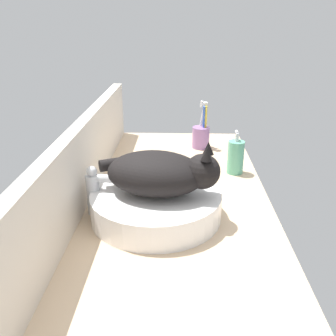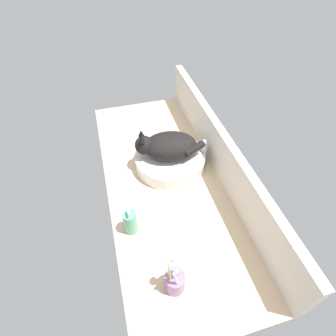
% 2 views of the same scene
% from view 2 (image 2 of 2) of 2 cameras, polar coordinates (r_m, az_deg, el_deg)
% --- Properties ---
extents(ground_plane, '(1.34, 0.56, 0.04)m').
position_cam_2_polar(ground_plane, '(1.25, -0.37, -3.25)').
color(ground_plane, '#D1B28E').
extents(backsplash_panel, '(1.34, 0.04, 0.22)m').
position_cam_2_polar(backsplash_panel, '(1.23, 11.37, 3.21)').
color(backsplash_panel, silver).
rests_on(backsplash_panel, ground_plane).
extents(sink_basin, '(0.34, 0.34, 0.07)m').
position_cam_2_polar(sink_basin, '(1.28, 0.43, 1.86)').
color(sink_basin, white).
rests_on(sink_basin, ground_plane).
extents(cat, '(0.21, 0.32, 0.14)m').
position_cam_2_polar(cat, '(1.22, -0.18, 4.88)').
color(cat, black).
rests_on(cat, sink_basin).
extents(faucet, '(0.04, 0.12, 0.14)m').
position_cam_2_polar(faucet, '(1.29, 7.32, 3.91)').
color(faucet, silver).
rests_on(faucet, ground_plane).
extents(soap_dispenser, '(0.05, 0.05, 0.14)m').
position_cam_2_polar(soap_dispenser, '(1.05, -8.18, -11.52)').
color(soap_dispenser, '#60B793').
rests_on(soap_dispenser, ground_plane).
extents(toothbrush_cup, '(0.07, 0.07, 0.19)m').
position_cam_2_polar(toothbrush_cup, '(0.95, 1.47, -23.48)').
color(toothbrush_cup, '#996BA8').
rests_on(toothbrush_cup, ground_plane).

